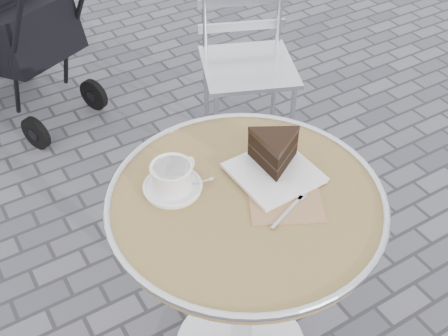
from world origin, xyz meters
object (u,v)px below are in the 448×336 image
cafe_table (245,241)px  bistro_chair (245,38)px  baby_stroller (3,31)px  cappuccino_set (173,179)px  cake_plate_set (275,155)px

cafe_table → bistro_chair: bistro_chair is taller
bistro_chair → baby_stroller: baby_stroller is taller
baby_stroller → cappuccino_set: bearing=-112.3°
cafe_table → baby_stroller: bearing=96.5°
cafe_table → cake_plate_set: 0.25m
cappuccino_set → bistro_chair: bistro_chair is taller
cake_plate_set → baby_stroller: size_ratio=0.31×
cappuccino_set → bistro_chair: size_ratio=0.20×
cafe_table → bistro_chair: (0.64, 0.99, -0.03)m
cake_plate_set → cappuccino_set: bearing=162.2°
cappuccino_set → baby_stroller: size_ratio=0.17×
cafe_table → cappuccino_set: bearing=138.0°
cafe_table → bistro_chair: bearing=57.0°
cake_plate_set → baby_stroller: bearing=98.8°
cappuccino_set → bistro_chair: bearing=30.4°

